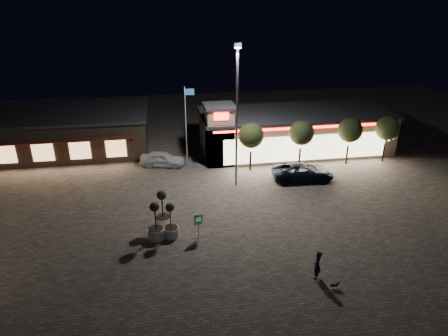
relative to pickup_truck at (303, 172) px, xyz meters
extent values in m
plane|color=#6D6458|center=(-8.28, -7.99, -0.79)|extent=(90.00, 90.00, 0.00)
cube|color=tan|center=(1.72, 8.01, 1.21)|extent=(20.00, 8.00, 4.00)
cube|color=#262628|center=(1.72, 8.01, 3.36)|extent=(20.40, 8.40, 0.30)
cube|color=#FAE7BB|center=(1.72, 3.96, 0.81)|extent=(17.00, 0.12, 2.60)
cube|color=red|center=(1.72, 3.93, 2.96)|extent=(19.00, 0.10, 0.18)
cube|color=tan|center=(-6.98, 5.31, 2.11)|extent=(2.60, 2.60, 5.80)
cube|color=#262628|center=(-6.98, 5.31, 5.16)|extent=(3.00, 3.00, 0.30)
cube|color=red|center=(-6.98, 3.96, 4.51)|extent=(1.40, 0.10, 0.70)
cube|color=#382D23|center=(-22.28, 12.01, 1.21)|extent=(16.00, 10.00, 4.00)
cube|color=#262628|center=(-22.28, 12.01, 3.36)|extent=(16.40, 10.40, 0.30)
cube|color=#591E19|center=(-22.28, 6.61, 2.01)|extent=(14.40, 0.80, 0.15)
cube|color=#EDAF6A|center=(-27.78, 6.96, 0.81)|extent=(2.00, 0.12, 1.80)
cube|color=#EDAF6A|center=(-24.28, 6.96, 0.81)|extent=(2.00, 0.12, 1.80)
cube|color=#EDAF6A|center=(-20.78, 6.96, 0.81)|extent=(2.00, 0.12, 1.80)
cube|color=#EDAF6A|center=(-17.28, 6.96, 0.81)|extent=(2.00, 0.12, 1.80)
cylinder|color=gray|center=(-6.28, 0.01, 5.21)|extent=(0.20, 0.20, 12.00)
cube|color=gray|center=(-6.28, 0.01, 11.41)|extent=(0.60, 0.40, 0.35)
cube|color=white|center=(-6.28, 0.01, 11.21)|extent=(0.45, 0.30, 0.08)
cylinder|color=white|center=(-10.28, 5.01, 3.21)|extent=(0.10, 0.10, 8.00)
cube|color=#295E98|center=(-9.83, 5.01, 6.71)|extent=(0.90, 0.04, 0.60)
cylinder|color=#332319|center=(-4.28, 3.01, 0.17)|extent=(0.20, 0.20, 1.92)
sphere|color=#2D3819|center=(-4.28, 3.01, 2.78)|extent=(2.42, 2.42, 2.42)
cylinder|color=#332319|center=(0.72, 3.01, 0.17)|extent=(0.20, 0.20, 1.92)
sphere|color=#2D3819|center=(0.72, 3.01, 2.78)|extent=(2.42, 2.42, 2.42)
cylinder|color=#332319|center=(5.72, 3.01, 0.17)|extent=(0.20, 0.20, 1.92)
sphere|color=#2D3819|center=(5.72, 3.01, 2.78)|extent=(2.42, 2.42, 2.42)
cylinder|color=#332319|center=(9.72, 3.01, 0.17)|extent=(0.20, 0.20, 1.92)
sphere|color=#2D3819|center=(9.72, 3.01, 2.78)|extent=(2.42, 2.42, 2.42)
imported|color=black|center=(0.00, 0.00, 0.00)|extent=(5.85, 3.00, 1.58)
imported|color=white|center=(-12.75, 5.48, -0.04)|extent=(4.69, 2.82, 1.49)
imported|color=black|center=(-3.96, -13.57, 0.14)|extent=(0.74, 0.81, 1.86)
cube|color=#59514C|center=(-3.28, -14.62, -0.53)|extent=(0.42, 0.19, 0.22)
sphere|color=#59514C|center=(-3.04, -14.64, -0.45)|extent=(0.19, 0.19, 0.19)
cylinder|color=silver|center=(-12.94, -6.13, -0.39)|extent=(1.21, 1.21, 0.80)
cylinder|color=black|center=(-12.94, -6.13, 0.03)|extent=(1.04, 1.04, 0.06)
cylinder|color=#332319|center=(-12.94, -6.13, 0.97)|extent=(0.10, 0.10, 1.81)
sphere|color=#2D3819|center=(-12.94, -6.13, 1.82)|extent=(0.70, 0.70, 0.70)
cylinder|color=silver|center=(-13.46, -7.62, -0.40)|extent=(1.17, 1.17, 0.78)
cylinder|color=black|center=(-13.46, -7.62, 0.01)|extent=(1.01, 1.01, 0.06)
cylinder|color=#332319|center=(-13.46, -7.62, 0.91)|extent=(0.10, 0.10, 1.75)
sphere|color=#2D3819|center=(-13.46, -7.62, 1.73)|extent=(0.68, 0.68, 0.68)
cylinder|color=silver|center=(-12.41, -7.56, -0.43)|extent=(1.08, 1.08, 0.72)
cylinder|color=black|center=(-12.41, -7.56, -0.05)|extent=(0.94, 0.94, 0.05)
cylinder|color=#332319|center=(-12.41, -7.56, 0.79)|extent=(0.09, 0.09, 1.63)
sphere|color=#2D3819|center=(-12.41, -7.56, 1.56)|extent=(0.63, 0.63, 0.63)
cylinder|color=gray|center=(-10.51, -7.99, -0.22)|extent=(0.08, 0.08, 1.14)
cube|color=white|center=(-10.51, -7.99, 0.68)|extent=(0.61, 0.19, 0.81)
cube|color=green|center=(-10.51, -8.03, 0.68)|extent=(0.33, 0.09, 0.33)
camera|label=1|loc=(-12.65, -31.99, 15.00)|focal=32.00mm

